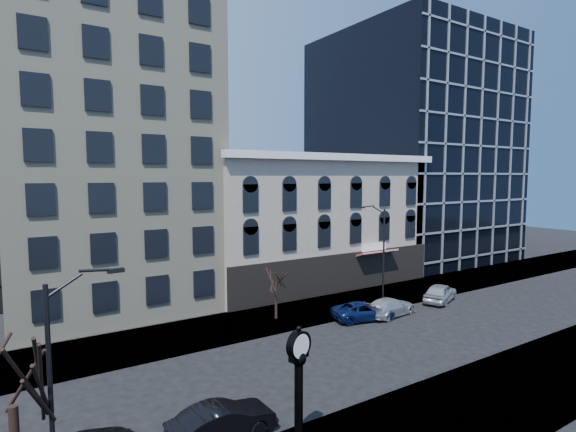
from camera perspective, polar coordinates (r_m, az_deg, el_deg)
ground at (r=26.14m, az=1.12°, el=-18.65°), size 160.00×160.00×0.00m
sidewalk_far at (r=32.62m, az=-6.97°, el=-13.67°), size 160.00×6.00×0.12m
cream_tower at (r=40.38m, az=-22.70°, el=17.28°), size 15.90×15.40×42.50m
victorian_row at (r=44.07m, az=2.56°, el=-0.82°), size 22.60×11.19×12.50m
glass_office at (r=61.09m, az=15.40°, el=8.16°), size 20.00×20.15×28.00m
street_clock at (r=17.93m, az=1.36°, el=-22.01°), size 1.12×1.12×4.95m
street_lamp_near at (r=14.54m, az=-25.90°, el=-13.25°), size 2.04×0.46×7.89m
street_lamp_far at (r=36.58m, az=11.24°, el=-1.57°), size 2.01×1.04×8.25m
bare_tree_near at (r=13.98m, az=-31.75°, el=-16.22°), size 4.24×4.24×7.28m
bare_tree_far at (r=32.95m, az=-1.54°, el=-7.53°), size 2.49×2.49×4.27m
car_near_b at (r=19.90m, az=-8.34°, el=-24.46°), size 4.44×1.64×1.45m
car_far_a at (r=34.13m, az=9.57°, el=-11.80°), size 5.11×3.25×1.31m
car_far_b at (r=35.45m, az=12.85°, el=-11.18°), size 4.89×2.54×1.36m
car_far_c at (r=40.31m, az=18.77°, el=-9.19°), size 4.91×3.43×1.55m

